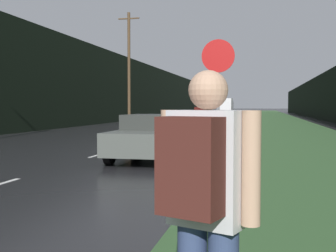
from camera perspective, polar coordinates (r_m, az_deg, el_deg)
name	(u,v)px	position (r m, az deg, el deg)	size (l,w,h in m)	color
grass_verge	(282,124)	(40.37, 15.23, 0.30)	(6.00, 240.00, 0.02)	#33562D
lane_stripe_c	(106,152)	(15.06, -8.35, -3.56)	(0.12, 3.00, 0.01)	silver
lane_stripe_d	(156,138)	(21.71, -1.70, -1.62)	(0.12, 3.00, 0.01)	silver
treeline_far_side	(135,91)	(52.68, -4.51, 4.75)	(2.00, 140.00, 7.04)	black
treeline_near_side	(334,96)	(50.91, 21.55, 3.78)	(2.00, 140.00, 5.52)	black
utility_pole_far	(129,68)	(35.51, -5.31, 7.85)	(1.80, 0.24, 9.40)	#4C3823
stop_sign	(218,100)	(8.19, 6.77, 3.51)	(0.64, 0.07, 2.92)	slate
hitchhiker_with_backpack	(205,206)	(2.50, 5.00, -10.72)	(0.61, 0.53, 1.85)	navy
car_passing_near	(152,137)	(12.85, -2.18, -1.49)	(1.98, 4.09, 1.38)	#4C514C
car_passing_far	(223,118)	(35.74, 7.40, 1.14)	(1.88, 4.74, 1.31)	#2D3856
car_oncoming	(202,113)	(53.20, 4.62, 1.75)	(2.03, 4.38, 1.53)	maroon
delivery_truck	(226,106)	(89.61, 7.92, 2.73)	(2.65, 7.78, 3.24)	gray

